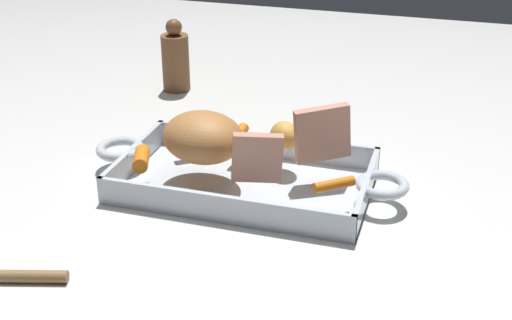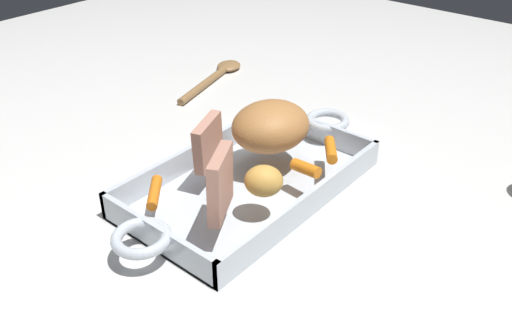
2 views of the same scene
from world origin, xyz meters
name	(u,v)px [view 1 (image 1 of 2)]	position (x,y,z in m)	size (l,w,h in m)	color
ground_plane	(245,187)	(0.00, 0.00, 0.00)	(2.08, 2.08, 0.00)	silver
roasting_dish	(245,178)	(0.00, 0.00, 0.01)	(0.47, 0.21, 0.04)	silver
pork_roast	(203,137)	(0.06, 0.01, 0.08)	(0.12, 0.10, 0.07)	#B5763F
roast_slice_outer	(322,134)	(-0.10, -0.04, 0.08)	(0.01, 0.08, 0.08)	tan
roast_slice_thick	(257,158)	(-0.03, 0.05, 0.07)	(0.01, 0.07, 0.07)	tan
baby_carrot_northeast	(334,184)	(-0.14, 0.04, 0.05)	(0.01, 0.01, 0.06)	orange
baby_carrot_short	(141,159)	(0.14, 0.05, 0.05)	(0.02, 0.02, 0.06)	orange
baby_carrot_northwest	(198,130)	(0.10, -0.07, 0.05)	(0.02, 0.02, 0.07)	orange
baby_carrot_center_left	(239,134)	(0.03, -0.07, 0.05)	(0.02, 0.02, 0.04)	orange
potato_golden_small	(285,135)	(-0.04, -0.06, 0.06)	(0.05, 0.04, 0.04)	gold
pepper_mill	(175,60)	(0.25, -0.35, 0.06)	(0.05, 0.05, 0.14)	brown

